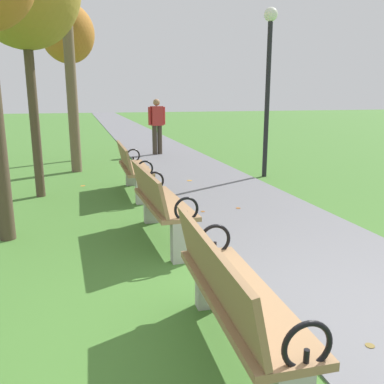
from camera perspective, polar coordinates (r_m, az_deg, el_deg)
ground_plane at (r=3.28m, az=13.51°, el=-19.52°), size 80.00×80.00×0.00m
paved_walkway at (r=20.61m, az=-8.51°, el=8.37°), size 2.20×44.00×0.02m
park_bench_1 at (r=2.78m, az=5.58°, el=-14.09°), size 0.52×1.61×0.90m
park_bench_2 at (r=5.01m, az=-4.55°, el=-1.41°), size 0.53×1.62×0.90m
park_bench_3 at (r=7.46m, az=-8.28°, el=3.39°), size 0.48×1.60×0.90m
tree_5 at (r=11.68m, az=-16.90°, el=20.15°), size 1.36×1.36×4.04m
pedestrian_walking at (r=12.32m, az=-4.90°, el=9.46°), size 0.52×0.28×1.62m
lamp_post at (r=9.05m, az=10.60°, el=16.63°), size 0.28×0.28×3.48m
scattered_leaves at (r=5.00m, az=-4.45°, el=-7.15°), size 3.45×9.30×0.02m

